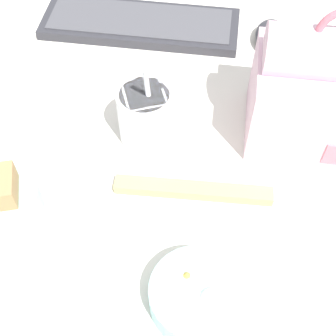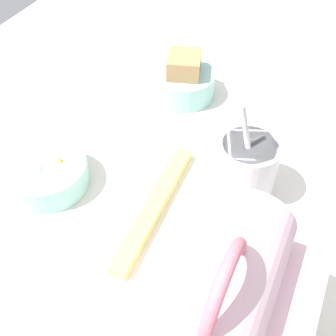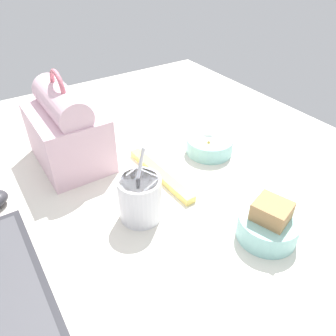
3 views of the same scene
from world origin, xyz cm
name	(u,v)px [view 3 (image 3 of 3)]	position (x,y,z in cm)	size (l,w,h in cm)	color
desk_surface	(172,199)	(0.00, 0.00, 1.00)	(140.00, 110.00, 2.00)	silver
keyboard	(6,301)	(-7.29, 34.80, 3.02)	(36.88, 12.40, 2.10)	#2D2D33
lunch_bag	(67,130)	(23.92, 13.13, 10.57)	(20.73, 14.82, 22.71)	beige
soup_cup	(140,197)	(-1.72, 8.58, 6.79)	(8.24, 8.24, 15.22)	silver
bento_bowl_sandwich	(268,224)	(-18.93, -8.06, 4.99)	(10.95, 10.95, 8.01)	#93D1CC
bento_bowl_snacks	(209,145)	(8.74, -17.03, 4.15)	(11.54, 11.54, 5.08)	#93D1CC
chopstick_case	(160,174)	(6.70, -1.19, 2.80)	(22.57, 3.34, 1.60)	#EFD666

